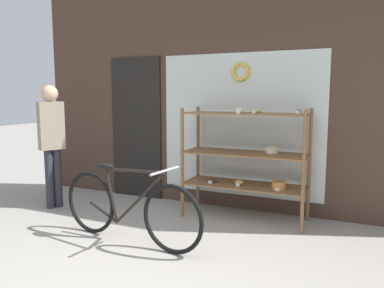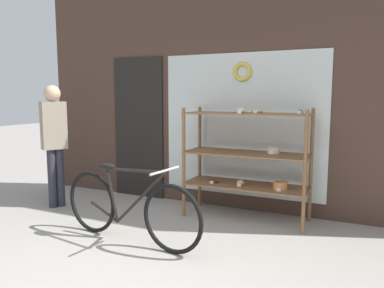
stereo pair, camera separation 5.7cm
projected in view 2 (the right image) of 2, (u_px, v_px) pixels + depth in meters
storefront_facade at (227, 76)px, 5.04m from camera, size 6.03×0.13×3.70m
display_case at (248, 154)px, 4.61m from camera, size 1.53×0.54×1.40m
bicycle at (128, 207)px, 3.93m from camera, size 1.80×0.46×0.83m
pedestrian at (54, 136)px, 5.11m from camera, size 0.32×0.37×1.68m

